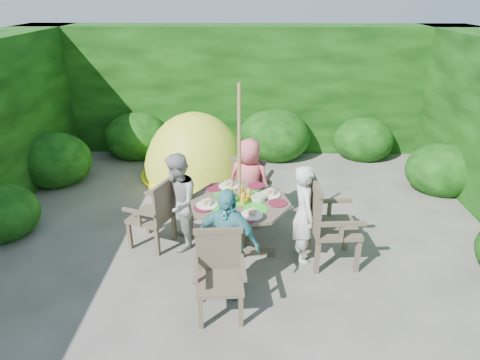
{
  "coord_description": "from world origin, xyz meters",
  "views": [
    {
      "loc": [
        0.09,
        -4.92,
        3.15
      ],
      "look_at": [
        -0.03,
        0.21,
        0.85
      ],
      "focal_mm": 32.0,
      "sensor_mm": 36.0,
      "label": 1
    }
  ],
  "objects_px": {
    "child_left": "(178,203)",
    "child_back": "(249,182)",
    "garden_chair_right": "(327,222)",
    "child_right": "(304,214)",
    "child_front": "(227,242)",
    "garden_chair_front": "(219,273)",
    "dome_tent": "(196,173)",
    "garden_chair_back": "(251,184)",
    "parasol_pole": "(239,175)",
    "patio_table": "(240,209)",
    "garden_chair_left": "(156,213)"
  },
  "relations": [
    {
      "from": "child_right",
      "to": "child_front",
      "type": "height_order",
      "value": "child_front"
    },
    {
      "from": "garden_chair_right",
      "to": "garden_chair_front",
      "type": "relative_size",
      "value": 1.21
    },
    {
      "from": "parasol_pole",
      "to": "child_front",
      "type": "bearing_deg",
      "value": -98.45
    },
    {
      "from": "dome_tent",
      "to": "parasol_pole",
      "type": "bearing_deg",
      "value": -84.57
    },
    {
      "from": "child_back",
      "to": "child_front",
      "type": "xyz_separation_m",
      "value": [
        -0.24,
        -1.58,
        -0.0
      ]
    },
    {
      "from": "garden_chair_right",
      "to": "child_right",
      "type": "xyz_separation_m",
      "value": [
        -0.28,
        0.06,
        0.07
      ]
    },
    {
      "from": "child_back",
      "to": "garden_chair_right",
      "type": "bearing_deg",
      "value": 152.38
    },
    {
      "from": "child_front",
      "to": "dome_tent",
      "type": "bearing_deg",
      "value": 123.62
    },
    {
      "from": "garden_chair_left",
      "to": "child_left",
      "type": "relative_size",
      "value": 0.7
    },
    {
      "from": "patio_table",
      "to": "garden_chair_left",
      "type": "distance_m",
      "value": 1.12
    },
    {
      "from": "garden_chair_back",
      "to": "child_back",
      "type": "relative_size",
      "value": 0.7
    },
    {
      "from": "child_front",
      "to": "parasol_pole",
      "type": "bearing_deg",
      "value": 102.51
    },
    {
      "from": "child_right",
      "to": "dome_tent",
      "type": "height_order",
      "value": "child_right"
    },
    {
      "from": "child_right",
      "to": "garden_chair_back",
      "type": "bearing_deg",
      "value": 18.08
    },
    {
      "from": "garden_chair_back",
      "to": "garden_chair_front",
      "type": "distance_m",
      "value": 2.21
    },
    {
      "from": "child_left",
      "to": "child_back",
      "type": "height_order",
      "value": "child_left"
    },
    {
      "from": "child_right",
      "to": "child_left",
      "type": "relative_size",
      "value": 0.97
    },
    {
      "from": "garden_chair_left",
      "to": "garden_chair_back",
      "type": "relative_size",
      "value": 1.01
    },
    {
      "from": "garden_chair_back",
      "to": "garden_chair_front",
      "type": "relative_size",
      "value": 1.03
    },
    {
      "from": "child_right",
      "to": "child_left",
      "type": "height_order",
      "value": "child_left"
    },
    {
      "from": "child_left",
      "to": "dome_tent",
      "type": "xyz_separation_m",
      "value": [
        -0.08,
        2.46,
        -0.65
      ]
    },
    {
      "from": "patio_table",
      "to": "dome_tent",
      "type": "distance_m",
      "value": 2.79
    },
    {
      "from": "child_front",
      "to": "garden_chair_left",
      "type": "bearing_deg",
      "value": 157.1
    },
    {
      "from": "patio_table",
      "to": "child_back",
      "type": "bearing_deg",
      "value": 81.87
    },
    {
      "from": "parasol_pole",
      "to": "garden_chair_back",
      "type": "xyz_separation_m",
      "value": [
        0.15,
        1.09,
        -0.62
      ]
    },
    {
      "from": "dome_tent",
      "to": "patio_table",
      "type": "bearing_deg",
      "value": -84.48
    },
    {
      "from": "garden_chair_front",
      "to": "dome_tent",
      "type": "xyz_separation_m",
      "value": [
        -0.69,
        3.67,
        -0.46
      ]
    },
    {
      "from": "garden_chair_right",
      "to": "garden_chair_front",
      "type": "bearing_deg",
      "value": 121.97
    },
    {
      "from": "garden_chair_right",
      "to": "child_right",
      "type": "height_order",
      "value": "child_right"
    },
    {
      "from": "child_front",
      "to": "dome_tent",
      "type": "distance_m",
      "value": 3.51
    },
    {
      "from": "garden_chair_back",
      "to": "child_front",
      "type": "xyz_separation_m",
      "value": [
        -0.27,
        -1.88,
        0.16
      ]
    },
    {
      "from": "patio_table",
      "to": "dome_tent",
      "type": "xyz_separation_m",
      "value": [
        -0.88,
        2.58,
        -0.63
      ]
    },
    {
      "from": "child_left",
      "to": "child_front",
      "type": "bearing_deg",
      "value": 30.91
    },
    {
      "from": "child_back",
      "to": "dome_tent",
      "type": "relative_size",
      "value": 0.56
    },
    {
      "from": "garden_chair_back",
      "to": "child_left",
      "type": "bearing_deg",
      "value": 64.05
    },
    {
      "from": "child_right",
      "to": "child_back",
      "type": "xyz_separation_m",
      "value": [
        -0.67,
        0.91,
        0.01
      ]
    },
    {
      "from": "parasol_pole",
      "to": "child_back",
      "type": "height_order",
      "value": "parasol_pole"
    },
    {
      "from": "patio_table",
      "to": "child_back",
      "type": "height_order",
      "value": "child_back"
    },
    {
      "from": "parasol_pole",
      "to": "dome_tent",
      "type": "relative_size",
      "value": 0.96
    },
    {
      "from": "garden_chair_back",
      "to": "dome_tent",
      "type": "bearing_deg",
      "value": -37.42
    },
    {
      "from": "garden_chair_right",
      "to": "child_front",
      "type": "height_order",
      "value": "child_front"
    },
    {
      "from": "garden_chair_right",
      "to": "child_left",
      "type": "bearing_deg",
      "value": 76.95
    },
    {
      "from": "patio_table",
      "to": "child_right",
      "type": "bearing_deg",
      "value": -8.52
    },
    {
      "from": "garden_chair_left",
      "to": "child_right",
      "type": "bearing_deg",
      "value": 102.87
    },
    {
      "from": "garden_chair_back",
      "to": "child_left",
      "type": "height_order",
      "value": "child_left"
    },
    {
      "from": "child_front",
      "to": "garden_chair_back",
      "type": "bearing_deg",
      "value": 102.91
    },
    {
      "from": "garden_chair_back",
      "to": "child_front",
      "type": "relative_size",
      "value": 0.7
    },
    {
      "from": "patio_table",
      "to": "garden_chair_right",
      "type": "xyz_separation_m",
      "value": [
        1.07,
        -0.18,
        -0.07
      ]
    },
    {
      "from": "garden_chair_right",
      "to": "child_front",
      "type": "xyz_separation_m",
      "value": [
        -1.19,
        -0.61,
        0.08
      ]
    },
    {
      "from": "parasol_pole",
      "to": "child_back",
      "type": "distance_m",
      "value": 0.92
    }
  ]
}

